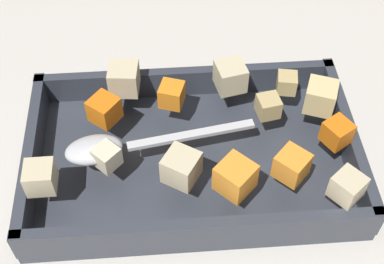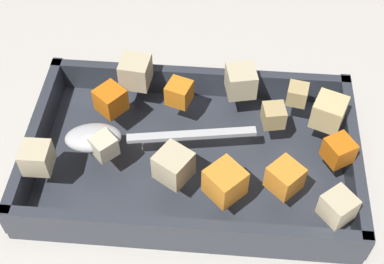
{
  "view_description": "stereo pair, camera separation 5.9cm",
  "coord_description": "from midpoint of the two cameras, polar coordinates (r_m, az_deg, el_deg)",
  "views": [
    {
      "loc": [
        -0.03,
        -0.38,
        0.51
      ],
      "look_at": [
        0.0,
        -0.0,
        0.06
      ],
      "focal_mm": 50.16,
      "sensor_mm": 36.0,
      "label": 1
    },
    {
      "loc": [
        0.03,
        -0.38,
        0.51
      ],
      "look_at": [
        0.0,
        -0.0,
        0.06
      ],
      "focal_mm": 50.16,
      "sensor_mm": 36.0,
      "label": 2
    }
  ],
  "objects": [
    {
      "name": "serving_spoon",
      "position": [
        0.58,
        -6.34,
        -0.75
      ],
      "size": [
        0.21,
        0.06,
        0.02
      ],
      "rotation": [
        0.0,
        0.0,
        0.16
      ],
      "color": "silver",
      "rests_on": "baking_dish"
    },
    {
      "name": "potato_chunk_near_right",
      "position": [
        0.64,
        13.74,
        3.79
      ],
      "size": [
        0.03,
        0.03,
        0.02
      ],
      "primitive_type": "cube",
      "rotation": [
        0.0,
        0.0,
        4.53
      ],
      "color": "tan",
      "rests_on": "baking_dish"
    },
    {
      "name": "potato_chunk_center",
      "position": [
        0.64,
        -3.43,
        6.27
      ],
      "size": [
        0.04,
        0.04,
        0.03
      ],
      "primitive_type": "cube",
      "rotation": [
        0.0,
        0.0,
        1.46
      ],
      "color": "beige",
      "rests_on": "baking_dish"
    },
    {
      "name": "potato_chunk_corner_ne",
      "position": [
        0.55,
        18.26,
        -7.77
      ],
      "size": [
        0.04,
        0.04,
        0.03
      ],
      "primitive_type": "cube",
      "rotation": [
        0.0,
        0.0,
        2.26
      ],
      "color": "beige",
      "rests_on": "baking_dish"
    },
    {
      "name": "carrot_chunk_mid_left",
      "position": [
        0.59,
        18.09,
        -2.05
      ],
      "size": [
        0.04,
        0.04,
        0.03
      ],
      "primitive_type": "cube",
      "rotation": [
        0.0,
        0.0,
        2.13
      ],
      "color": "orange",
      "rests_on": "baking_dish"
    },
    {
      "name": "potato_chunk_heap_top",
      "position": [
        0.61,
        11.4,
        1.58
      ],
      "size": [
        0.03,
        0.03,
        0.02
      ],
      "primitive_type": "cube",
      "rotation": [
        0.0,
        0.0,
        3.33
      ],
      "color": "tan",
      "rests_on": "baking_dish"
    },
    {
      "name": "ground_plane",
      "position": [
        0.64,
        2.6,
        -3.65
      ],
      "size": [
        4.0,
        4.0,
        0.0
      ],
      "primitive_type": "plane",
      "color": "beige"
    },
    {
      "name": "potato_chunk_rim_edge",
      "position": [
        0.57,
        -13.4,
        -2.86
      ],
      "size": [
        0.03,
        0.03,
        0.03
      ],
      "primitive_type": "cube",
      "rotation": [
        0.0,
        0.0,
        0.01
      ],
      "color": "beige",
      "rests_on": "baking_dish"
    },
    {
      "name": "potato_chunk_heap_side",
      "position": [
        0.62,
        16.99,
        1.89
      ],
      "size": [
        0.04,
        0.04,
        0.03
      ],
      "primitive_type": "cube",
      "rotation": [
        0.0,
        0.0,
        4.34
      ],
      "color": "#E0CC89",
      "rests_on": "baking_dish"
    },
    {
      "name": "carrot_chunk_near_spoon",
      "position": [
        0.56,
        12.85,
        -4.95
      ],
      "size": [
        0.04,
        0.04,
        0.03
      ],
      "primitive_type": "cube",
      "rotation": [
        0.0,
        0.0,
        0.8
      ],
      "color": "orange",
      "rests_on": "baking_dish"
    },
    {
      "name": "baking_dish",
      "position": [
        0.62,
        2.69,
        -2.96
      ],
      "size": [
        0.37,
        0.23,
        0.05
      ],
      "color": "#333842",
      "rests_on": "ground_plane"
    },
    {
      "name": "carrot_chunk_far_left",
      "position": [
        0.62,
        1.32,
        4.05
      ],
      "size": [
        0.03,
        0.03,
        0.03
      ],
      "primitive_type": "cube",
      "rotation": [
        0.0,
        0.0,
        5.96
      ],
      "color": "orange",
      "rests_on": "baking_dish"
    },
    {
      "name": "carrot_chunk_back_center",
      "position": [
        0.61,
        -5.97,
        3.26
      ],
      "size": [
        0.04,
        0.04,
        0.03
      ],
      "primitive_type": "cube",
      "rotation": [
        0.0,
        0.0,
        2.46
      ],
      "color": "orange",
      "rests_on": "baking_dish"
    },
    {
      "name": "potato_chunk_corner_nw",
      "position": [
        0.57,
        -6.49,
        -1.67
      ],
      "size": [
        0.03,
        0.03,
        0.02
      ],
      "primitive_type": "cube",
      "rotation": [
        0.0,
        0.0,
        5.5
      ],
      "color": "beige",
      "rests_on": "baking_dish"
    },
    {
      "name": "potato_chunk_near_left",
      "position": [
        0.55,
        1.07,
        -3.77
      ],
      "size": [
        0.05,
        0.05,
        0.03
      ],
      "primitive_type": "cube",
      "rotation": [
        0.0,
        0.0,
        2.58
      ],
      "color": "beige",
      "rests_on": "baking_dish"
    },
    {
      "name": "carrot_chunk_under_handle",
      "position": [
        0.54,
        6.64,
        -5.53
      ],
      "size": [
        0.05,
        0.05,
        0.03
      ],
      "primitive_type": "cube",
      "rotation": [
        0.0,
        0.0,
        3.93
      ],
      "color": "orange",
      "rests_on": "baking_dish"
    },
    {
      "name": "potato_chunk_corner_se",
      "position": [
        0.63,
        7.87,
        5.23
      ],
      "size": [
        0.04,
        0.04,
        0.03
      ],
      "primitive_type": "cube",
      "rotation": [
        0.0,
        0.0,
        4.92
      ],
      "color": "beige",
      "rests_on": "baking_dish"
    }
  ]
}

